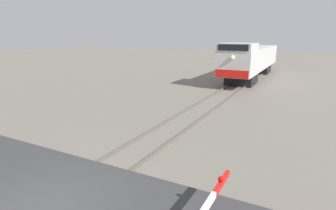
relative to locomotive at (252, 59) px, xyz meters
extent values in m
cube|color=#59544C|center=(-0.72, -25.74, -1.89)|extent=(0.08, 80.00, 0.15)
cube|color=black|center=(0.00, -4.18, -1.44)|extent=(2.42, 3.20, 1.05)
cube|color=black|center=(0.00, 4.81, -1.44)|extent=(2.42, 3.20, 1.05)
cube|color=silver|center=(0.00, 0.31, 0.15)|extent=(2.84, 16.35, 2.13)
cube|color=silver|center=(0.00, -6.26, 1.52)|extent=(2.79, 3.20, 0.61)
cube|color=black|center=(0.00, -7.89, 1.52)|extent=(2.42, 0.06, 0.49)
cube|color=red|center=(0.00, -7.90, -0.56)|extent=(2.70, 0.08, 0.64)
sphere|color=#F2EACC|center=(0.00, -7.91, 0.74)|extent=(0.36, 0.36, 0.36)
cube|color=white|center=(4.00, -24.82, -1.00)|extent=(0.10, 1.14, 0.14)
cube|color=red|center=(4.00, -23.68, -1.00)|extent=(0.10, 1.14, 0.14)
sphere|color=red|center=(4.00, -23.77, -0.86)|extent=(0.14, 0.14, 0.14)
camera|label=1|loc=(5.60, -29.52, 2.46)|focal=29.07mm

